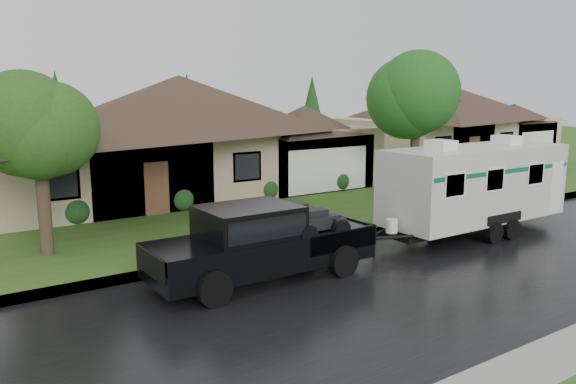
# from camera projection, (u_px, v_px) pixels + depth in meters

# --- Properties ---
(ground) EXTENTS (140.00, 140.00, 0.00)m
(ground) POSITION_uv_depth(u_px,v_px,m) (319.00, 271.00, 15.72)
(ground) COLOR #30561A
(ground) RESTS_ON ground
(road) EXTENTS (140.00, 8.00, 0.01)m
(road) POSITION_uv_depth(u_px,v_px,m) (368.00, 292.00, 14.09)
(road) COLOR black
(road) RESTS_ON ground
(curb) EXTENTS (140.00, 0.50, 0.15)m
(curb) POSITION_uv_depth(u_px,v_px,m) (276.00, 250.00, 17.54)
(curb) COLOR gray
(curb) RESTS_ON ground
(lawn) EXTENTS (140.00, 26.00, 0.15)m
(lawn) POSITION_uv_depth(u_px,v_px,m) (137.00, 191.00, 27.92)
(lawn) COLOR #30561A
(lawn) RESTS_ON ground
(house_main) EXTENTS (19.44, 10.80, 6.90)m
(house_main) POSITION_uv_depth(u_px,v_px,m) (187.00, 120.00, 27.62)
(house_main) COLOR #9B8B69
(house_main) RESTS_ON lawn
(house_neighbor) EXTENTS (15.12, 9.72, 6.45)m
(house_neighbor) POSITION_uv_depth(u_px,v_px,m) (449.00, 115.00, 39.11)
(house_neighbor) COLOR #BEAA8D
(house_neighbor) RESTS_ON lawn
(tree_left_green) EXTENTS (3.22, 3.22, 5.33)m
(tree_left_green) POSITION_uv_depth(u_px,v_px,m) (38.00, 131.00, 16.20)
(tree_left_green) COLOR #382B1E
(tree_left_green) RESTS_ON lawn
(tree_right_green) EXTENTS (3.90, 3.90, 6.45)m
(tree_right_green) POSITION_uv_depth(u_px,v_px,m) (417.00, 99.00, 25.89)
(tree_right_green) COLOR #382B1E
(tree_right_green) RESTS_ON lawn
(shrub_row) EXTENTS (13.60, 1.00, 1.00)m
(shrub_row) POSITION_uv_depth(u_px,v_px,m) (226.00, 193.00, 24.28)
(shrub_row) COLOR #143814
(shrub_row) RESTS_ON lawn
(pickup_truck) EXTENTS (6.16, 2.34, 2.05)m
(pickup_truck) POSITION_uv_depth(u_px,v_px,m) (259.00, 240.00, 14.81)
(pickup_truck) COLOR black
(pickup_truck) RESTS_ON ground
(travel_trailer) EXTENTS (7.60, 2.67, 3.41)m
(travel_trailer) POSITION_uv_depth(u_px,v_px,m) (475.00, 183.00, 19.55)
(travel_trailer) COLOR beige
(travel_trailer) RESTS_ON ground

